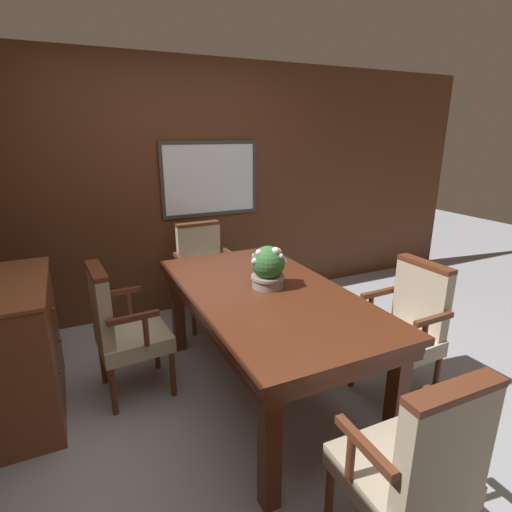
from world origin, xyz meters
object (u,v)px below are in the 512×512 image
(chair_left_far, at_px, (122,327))
(sideboard_cabinet, at_px, (20,349))
(dining_table, at_px, (266,304))
(chair_head_far, at_px, (203,270))
(chair_right_near, at_px, (406,325))
(potted_plant, at_px, (268,267))
(chair_head_near, at_px, (415,466))

(chair_left_far, relative_size, sideboard_cabinet, 0.97)
(dining_table, xyz_separation_m, chair_head_far, (-0.02, 1.29, -0.16))
(chair_right_near, relative_size, sideboard_cabinet, 0.97)
(dining_table, distance_m, sideboard_cabinet, 1.60)
(chair_right_near, bearing_deg, potted_plant, -121.24)
(chair_head_near, bearing_deg, chair_left_far, -61.77)
(chair_right_near, relative_size, chair_head_far, 1.00)
(chair_left_far, height_order, chair_head_far, same)
(chair_head_near, bearing_deg, sideboard_cabinet, -49.28)
(dining_table, height_order, chair_head_near, chair_head_near)
(chair_right_near, distance_m, potted_plant, 1.03)
(chair_head_far, bearing_deg, chair_left_far, -135.48)
(sideboard_cabinet, bearing_deg, dining_table, -18.03)
(chair_right_near, bearing_deg, chair_left_far, -116.52)
(potted_plant, relative_size, sideboard_cabinet, 0.30)
(chair_left_far, xyz_separation_m, sideboard_cabinet, (-0.62, 0.08, -0.06))
(chair_left_far, bearing_deg, chair_right_near, -118.86)
(chair_head_far, bearing_deg, chair_right_near, -63.03)
(potted_plant, bearing_deg, chair_head_far, 93.10)
(dining_table, xyz_separation_m, chair_left_far, (-0.89, 0.41, -0.16))
(chair_right_near, distance_m, chair_head_far, 1.91)
(chair_head_near, distance_m, chair_head_far, 2.61)
(chair_head_near, distance_m, potted_plant, 1.44)
(dining_table, xyz_separation_m, chair_right_near, (0.87, -0.41, -0.16))
(potted_plant, distance_m, sideboard_cabinet, 1.68)
(chair_right_near, bearing_deg, chair_head_far, -153.98)
(chair_head_far, relative_size, potted_plant, 3.27)
(chair_head_far, distance_m, potted_plant, 1.29)
(dining_table, relative_size, chair_right_near, 1.96)
(chair_right_near, xyz_separation_m, chair_head_far, (-0.89, 1.69, 0.00))
(sideboard_cabinet, bearing_deg, chair_right_near, -20.68)
(potted_plant, xyz_separation_m, sideboard_cabinet, (-1.55, 0.43, -0.46))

